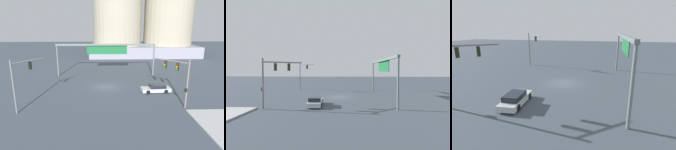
# 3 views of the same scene
# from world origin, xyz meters

# --- Properties ---
(ground_plane) EXTENTS (177.66, 177.66, 0.00)m
(ground_plane) POSITION_xyz_m (0.00, 0.00, 0.00)
(ground_plane) COLOR #3B444F
(traffic_signal_near_corner) EXTENTS (3.49, 4.29, 6.16)m
(traffic_signal_near_corner) POSITION_xyz_m (9.24, -7.82, 4.17)
(traffic_signal_near_corner) COLOR slate
(traffic_signal_near_corner) RESTS_ON ground
(traffic_signal_opposite_side) EXTENTS (2.66, 3.85, 6.46)m
(traffic_signal_opposite_side) POSITION_xyz_m (-10.05, -8.88, 4.26)
(traffic_signal_opposite_side) COLOR slate
(traffic_signal_opposite_side) RESTS_ON ground
(overhead_sign_gantry) EXTENTS (19.83, 0.43, 6.53)m
(overhead_sign_gantry) POSITION_xyz_m (0.07, 7.47, 5.42)
(overhead_sign_gantry) COLOR slate
(overhead_sign_gantry) RESTS_ON ground
(sedan_car_approaching) EXTENTS (4.63, 2.07, 1.21)m
(sedan_car_approaching) POSITION_xyz_m (7.82, -2.76, 0.57)
(sedan_car_approaching) COLOR #AFB5BC
(sedan_car_approaching) RESTS_ON ground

